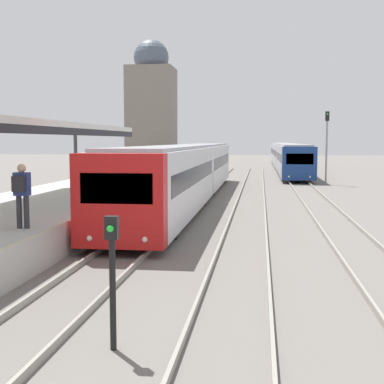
# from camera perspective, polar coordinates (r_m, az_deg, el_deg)

# --- Properties ---
(person_on_platform) EXTENTS (0.40, 0.40, 1.66)m
(person_on_platform) POSITION_cam_1_polar(r_m,az_deg,el_deg) (14.39, -17.72, 0.15)
(person_on_platform) COLOR #2D2D33
(person_on_platform) RESTS_ON station_platform
(train_near) EXTENTS (2.64, 29.83, 3.04)m
(train_near) POSITION_cam_1_polar(r_m,az_deg,el_deg) (29.38, -0.33, 2.42)
(train_near) COLOR red
(train_near) RESTS_ON ground_plane
(train_far) EXTENTS (2.61, 44.07, 2.94)m
(train_far) POSITION_cam_1_polar(r_m,az_deg,el_deg) (62.88, 9.99, 3.93)
(train_far) COLOR navy
(train_far) RESTS_ON ground_plane
(signal_post_near) EXTENTS (0.20, 0.21, 2.12)m
(signal_post_near) POSITION_cam_1_polar(r_m,az_deg,el_deg) (8.43, -8.50, -8.10)
(signal_post_near) COLOR black
(signal_post_near) RESTS_ON ground_plane
(signal_mast_far) EXTENTS (0.28, 0.29, 5.42)m
(signal_mast_far) POSITION_cam_1_polar(r_m,az_deg,el_deg) (41.04, 14.18, 5.49)
(signal_mast_far) COLOR gray
(signal_mast_far) RESTS_ON ground_plane
(distant_domed_building) EXTENTS (4.68, 4.68, 13.58)m
(distant_domed_building) POSITION_cam_1_polar(r_m,az_deg,el_deg) (56.17, -4.33, 8.73)
(distant_domed_building) COLOR slate
(distant_domed_building) RESTS_ON ground_plane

